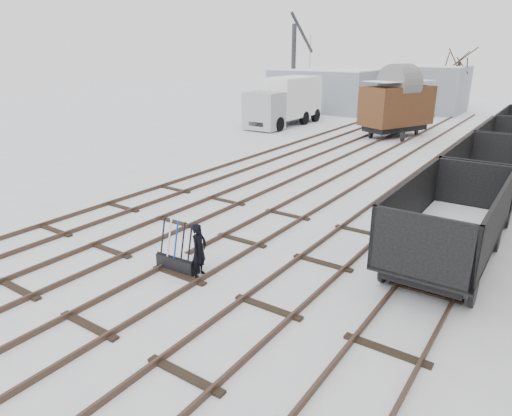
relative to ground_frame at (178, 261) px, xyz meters
The scene contains 14 objects.
ground 0.49m from the ground_frame, 43.81° to the right, with size 120.00×120.00×0.00m, color white.
tracks 13.40m from the ground_frame, 88.77° to the left, with size 13.90×52.00×0.16m.
shed_left 37.96m from the ground_frame, 109.59° to the left, with size 10.00×8.00×4.10m.
shed_right 39.95m from the ground_frame, 95.34° to the left, with size 7.00×6.00×4.50m.
ground_frame is the anchor object (origin of this frame).
worker 0.91m from the ground_frame, ahead, with size 0.57×0.37×1.56m, color black.
freight_wagon_a 7.85m from the ground_frame, 36.54° to the left, with size 2.47×6.18×2.52m.
freight_wagon_b 12.74m from the ground_frame, 60.38° to the left, with size 2.47×6.18×2.52m.
freight_wagon_c 18.57m from the ground_frame, 70.20° to the left, with size 2.47×6.18×2.52m.
box_van_wagon 24.58m from the ground_frame, 94.15° to the left, with size 4.63×5.83×3.94m.
lorry 26.82m from the ground_frame, 114.39° to the left, with size 2.84×8.51×3.85m.
panel_van 31.71m from the ground_frame, 98.32° to the left, with size 3.18×4.47×1.81m.
crane 37.51m from the ground_frame, 114.79° to the left, with size 2.02×5.57×9.48m.
tree_far_left 39.57m from the ground_frame, 91.42° to the left, with size 0.30×0.30×4.90m, color black.
Camera 1 is at (8.29, -8.28, 6.09)m, focal length 32.00 mm.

